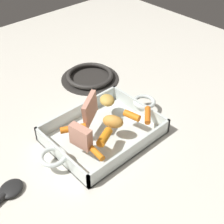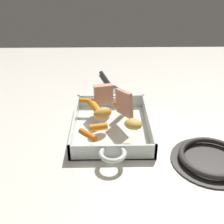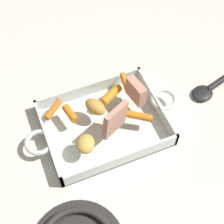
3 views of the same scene
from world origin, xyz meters
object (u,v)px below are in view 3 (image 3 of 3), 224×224
at_px(roast_slice_thin, 115,120).
at_px(roast_slice_thick, 136,91).
at_px(roasting_dish, 104,124).
at_px(baby_carrot_short, 111,94).
at_px(baby_carrot_long, 138,116).
at_px(serving_spoon, 215,85).
at_px(potato_near_roast, 86,144).
at_px(baby_carrot_southwest, 125,82).
at_px(potato_golden_large, 95,107).
at_px(baby_carrot_northeast, 70,113).
at_px(baby_carrot_northwest, 53,109).

height_order(roast_slice_thin, roast_slice_thick, roast_slice_thin).
distance_m(roasting_dish, baby_carrot_short, 0.08).
height_order(baby_carrot_long, serving_spoon, baby_carrot_long).
bearing_deg(baby_carrot_short, potato_near_roast, -134.55).
relative_size(roast_slice_thin, potato_near_roast, 1.50).
distance_m(baby_carrot_long, serving_spoon, 0.26).
height_order(roast_slice_thick, baby_carrot_southwest, roast_slice_thick).
relative_size(roasting_dish, potato_golden_large, 7.07).
height_order(baby_carrot_southwest, potato_near_roast, potato_near_roast).
xyz_separation_m(baby_carrot_northeast, potato_near_roast, (0.01, -0.10, 0.00)).
distance_m(roasting_dish, roast_slice_thin, 0.08).
height_order(baby_carrot_northwest, serving_spoon, baby_carrot_northwest).
bearing_deg(baby_carrot_northwest, roast_slice_thin, -39.66).
distance_m(potato_near_roast, serving_spoon, 0.41).
bearing_deg(roasting_dish, baby_carrot_southwest, 40.85).
bearing_deg(baby_carrot_southwest, potato_near_roast, -139.12).
relative_size(roast_slice_thick, baby_carrot_northwest, 0.98).
height_order(baby_carrot_northeast, potato_near_roast, potato_near_roast).
relative_size(baby_carrot_short, baby_carrot_southwest, 1.15).
xyz_separation_m(roast_slice_thin, baby_carrot_northeast, (-0.09, 0.07, -0.03)).
xyz_separation_m(baby_carrot_short, potato_near_roast, (-0.11, -0.11, 0.00)).
xyz_separation_m(baby_carrot_long, baby_carrot_northwest, (-0.19, 0.10, -0.00)).
bearing_deg(baby_carrot_long, potato_near_roast, -169.71).
distance_m(baby_carrot_long, potato_golden_large, 0.11).
relative_size(baby_carrot_northeast, potato_golden_large, 0.85).
xyz_separation_m(roasting_dish, potato_golden_large, (-0.01, 0.03, 0.05)).
height_order(baby_carrot_short, serving_spoon, baby_carrot_short).
bearing_deg(baby_carrot_southwest, roast_slice_thin, -123.28).
relative_size(baby_carrot_long, baby_carrot_short, 1.16).
distance_m(baby_carrot_long, baby_carrot_short, 0.09).
relative_size(baby_carrot_southwest, baby_carrot_northwest, 0.84).
xyz_separation_m(roast_slice_thick, serving_spoon, (0.24, -0.02, -0.07)).
distance_m(roast_slice_thick, baby_carrot_northwest, 0.21).
height_order(roast_slice_thick, potato_near_roast, roast_slice_thick).
relative_size(roasting_dish, baby_carrot_short, 6.82).
bearing_deg(baby_carrot_northwest, serving_spoon, -7.58).
relative_size(roast_slice_thick, serving_spoon, 0.29).
distance_m(roast_slice_thick, baby_carrot_long, 0.06).
bearing_deg(baby_carrot_southwest, potato_golden_large, -153.47).
bearing_deg(serving_spoon, baby_carrot_southwest, -31.22).
xyz_separation_m(baby_carrot_long, potato_golden_large, (-0.09, 0.06, 0.01)).
distance_m(baby_carrot_southwest, baby_carrot_northeast, 0.17).
bearing_deg(baby_carrot_northeast, baby_carrot_short, 7.01).
height_order(roast_slice_thick, serving_spoon, roast_slice_thick).
distance_m(potato_golden_large, serving_spoon, 0.35).
xyz_separation_m(roasting_dish, baby_carrot_northwest, (-0.11, 0.06, 0.04)).
xyz_separation_m(roasting_dish, baby_carrot_long, (0.08, -0.03, 0.04)).
height_order(baby_carrot_northwest, baby_carrot_northeast, baby_carrot_northeast).
xyz_separation_m(roast_slice_thick, baby_carrot_short, (-0.06, 0.03, -0.02)).
height_order(baby_carrot_northwest, potato_golden_large, potato_golden_large).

